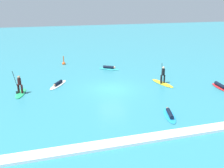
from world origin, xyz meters
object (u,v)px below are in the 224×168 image
Objects in this scene: surfer_on_teal_board at (109,68)px; marker_buoy at (64,63)px; surfer_on_yellow_board at (163,80)px; surfer_on_green_board at (20,89)px; surfer_on_blue_board at (170,114)px; surfer_on_red_board at (220,86)px; surfer_on_white_board at (58,84)px.

marker_buoy reaches higher than surfer_on_teal_board.
surfer_on_green_board is at bearing -107.66° from surfer_on_yellow_board.
surfer_on_blue_board is at bearing 63.91° from surfer_on_green_board.
surfer_on_red_board is 1.02× the size of surfer_on_green_board.
surfer_on_green_board reaches higher than surfer_on_teal_board.
surfer_on_green_board is 10.86m from marker_buoy.
surfer_on_teal_board is at bearing -131.29° from surfer_on_red_board.
surfer_on_blue_board is 2.30× the size of marker_buoy.
surfer_on_yellow_board reaches higher than marker_buoy.
surfer_on_teal_board is at bearing 19.94° from surfer_on_blue_board.
surfer_on_red_board reaches higher than surfer_on_blue_board.
surfer_on_yellow_board is (3.85, -6.71, 0.25)m from surfer_on_teal_board.
surfer_on_green_board is (-9.87, -5.81, 0.25)m from surfer_on_teal_board.
surfer_on_green_board is (-10.87, 7.74, 0.29)m from surfer_on_blue_board.
surfer_on_white_board is at bearing -99.17° from marker_buoy.
surfer_on_yellow_board is (2.85, 6.84, 0.29)m from surfer_on_blue_board.
marker_buoy is at bearing -128.05° from surfer_on_red_board.
surfer_on_yellow_board is at bearing -113.29° from surfer_on_red_board.
surfer_on_yellow_board is at bearing -28.12° from surfer_on_teal_board.
surfer_on_white_board is 7.73m from surfer_on_teal_board.
surfer_on_blue_board is 7.42m from surfer_on_yellow_board.
marker_buoy is (-8.93, 10.65, -0.24)m from surfer_on_yellow_board.
surfer_on_teal_board is 7.74m from surfer_on_yellow_board.
surfer_on_red_board is 2.25× the size of marker_buoy.
surfer_on_yellow_board is (10.26, -2.40, 0.29)m from surfer_on_white_board.
surfer_on_yellow_board is 13.75m from surfer_on_green_board.
surfer_on_white_board is at bearing 122.79° from surfer_on_green_board.
surfer_on_red_board is 19.16m from marker_buoy.
surfer_on_blue_board is at bearing 70.85° from surfer_on_white_board.
surfer_on_blue_board is 1.04× the size of surfer_on_green_board.
surfer_on_teal_board is at bearing 129.85° from surfer_on_green_board.
surfer_on_red_board is at bearing 103.37° from surfer_on_white_board.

